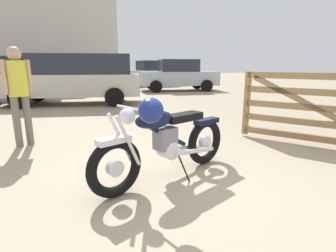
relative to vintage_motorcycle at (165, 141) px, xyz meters
The scene contains 8 objects.
ground_plane 0.71m from the vintage_motorcycle, 34.57° to the right, with size 80.00×80.00×0.00m, color gray.
vintage_motorcycle is the anchor object (origin of this frame).
bystander 2.87m from the vintage_motorcycle, 131.47° to the left, with size 0.41×0.30×1.66m.
blue_hatchback_right 11.51m from the vintage_motorcycle, 68.14° to the left, with size 4.40×2.36×1.67m.
red_hatchback_near 7.22m from the vintage_motorcycle, 97.94° to the left, with size 4.94×2.60×1.74m.
dark_sedan_left 11.01m from the vintage_motorcycle, 106.87° to the left, with size 4.76×2.09×1.74m.
pale_sedan_back 15.42m from the vintage_motorcycle, 74.65° to the left, with size 4.42×2.42×1.67m.
industrial_building 27.25m from the vintage_motorcycle, 101.01° to the left, with size 16.37×11.82×17.21m.
Camera 1 is at (-1.34, -2.53, 1.36)m, focal length 27.89 mm.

